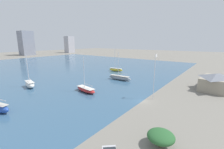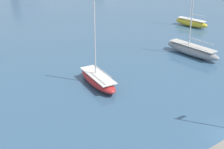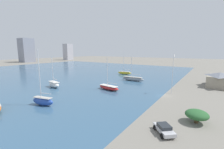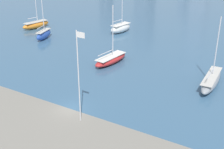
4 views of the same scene
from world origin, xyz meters
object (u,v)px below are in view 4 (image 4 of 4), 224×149
sailboat_orange (36,24)px  sailboat_blue (44,34)px  sailboat_gray (211,80)px  sailboat_white (121,28)px  sailboat_red (111,59)px  flag_pole (79,75)px

sailboat_orange → sailboat_blue: bearing=-22.8°
sailboat_gray → sailboat_blue: bearing=170.5°
sailboat_blue → sailboat_white: size_ratio=1.21×
sailboat_red → sailboat_orange: sailboat_orange is taller
flag_pole → sailboat_white: size_ratio=1.09×
sailboat_white → sailboat_orange: bearing=-147.3°
flag_pole → sailboat_gray: bearing=57.9°
sailboat_white → sailboat_gray: sailboat_white is taller
flag_pole → sailboat_red: size_ratio=1.13×
sailboat_gray → flag_pole: bearing=-124.6°
sailboat_red → sailboat_gray: 18.95m
sailboat_blue → sailboat_gray: (40.24, -4.97, -0.20)m
flag_pole → sailboat_orange: (-36.11, 30.06, -5.69)m
sailboat_blue → sailboat_white: sailboat_blue is taller
flag_pole → sailboat_red: bearing=109.7°
sailboat_gray → sailboat_red: bearing=177.6°
sailboat_blue → sailboat_orange: 9.87m
sailboat_white → sailboat_orange: sailboat_orange is taller
flag_pole → sailboat_white: flag_pole is taller
flag_pole → sailboat_blue: bearing=139.3°
sailboat_blue → sailboat_white: bearing=33.5°
sailboat_blue → sailboat_gray: bearing=-20.5°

